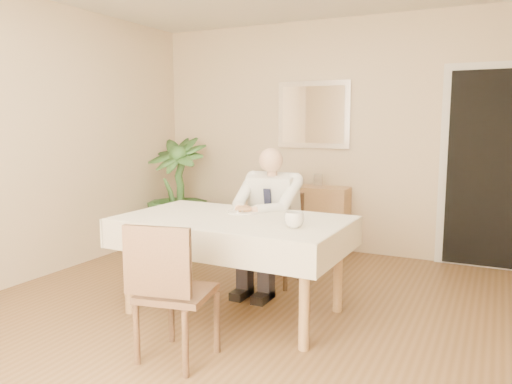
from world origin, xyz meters
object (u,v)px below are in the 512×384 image
at_px(seated_man, 266,213).
at_px(potted_palm, 177,191).
at_px(chair_near, 169,286).
at_px(coffee_mug, 294,220).
at_px(sideboard, 307,218).
at_px(dining_table, 233,228).
at_px(chair_far, 279,232).

bearing_deg(seated_man, potted_palm, 147.73).
relative_size(chair_near, seated_man, 0.71).
distance_m(coffee_mug, sideboard, 2.32).
distance_m(dining_table, coffee_mug, 0.58).
relative_size(chair_far, coffee_mug, 6.07).
bearing_deg(coffee_mug, chair_far, 118.58).
height_order(seated_man, sideboard, seated_man).
height_order(chair_near, sideboard, chair_near).
distance_m(chair_near, potted_palm, 3.09).
xyz_separation_m(chair_far, coffee_mug, (0.55, -1.01, 0.35)).
distance_m(seated_man, coffee_mug, 0.92).
height_order(coffee_mug, potted_palm, potted_palm).
height_order(dining_table, chair_near, chair_near).
height_order(chair_far, coffee_mug, coffee_mug).
bearing_deg(chair_far, coffee_mug, -66.47).
distance_m(chair_far, coffee_mug, 1.20).
xyz_separation_m(chair_near, potted_palm, (-1.73, 2.56, 0.15)).
bearing_deg(dining_table, seated_man, 91.09).
height_order(dining_table, seated_man, seated_man).
bearing_deg(seated_man, chair_near, -88.01).
relative_size(dining_table, seated_man, 1.39).
distance_m(chair_far, sideboard, 1.17).
xyz_separation_m(dining_table, sideboard, (-0.15, 2.03, -0.29)).
bearing_deg(potted_palm, chair_far, -24.89).
relative_size(dining_table, coffee_mug, 12.74).
height_order(chair_far, seated_man, seated_man).
height_order(dining_table, coffee_mug, coffee_mug).
relative_size(chair_near, sideboard, 0.94).
relative_size(chair_near, potted_palm, 0.69).
height_order(chair_far, potted_palm, potted_palm).
xyz_separation_m(seated_man, sideboard, (-0.15, 1.44, -0.32)).
bearing_deg(coffee_mug, dining_table, 165.99).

